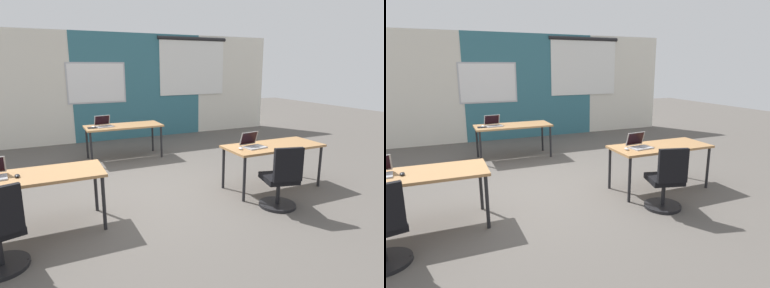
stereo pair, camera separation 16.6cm
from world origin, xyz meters
TOP-DOWN VIEW (x-y plane):
  - ground_plane at (0.00, 0.00)m, footprint 24.00×24.00m
  - back_wall_assembly at (0.05, 4.19)m, footprint 10.00×0.27m
  - desk_near_left at (-1.75, -0.60)m, footprint 1.60×0.70m
  - desk_near_right at (1.75, -0.60)m, footprint 1.60×0.70m
  - desk_far_center at (0.00, 2.20)m, footprint 1.60×0.70m
  - mouse_near_left_end at (-1.91, -0.62)m, footprint 0.06×0.10m
  - laptop_far_left at (-0.41, 2.21)m, footprint 0.37×0.35m
  - mousepad_far_left at (-0.64, 2.16)m, footprint 0.22×0.19m
  - mouse_far_left at (-0.64, 2.16)m, footprint 0.09×0.11m
  - laptop_near_right_inner at (1.36, -0.58)m, footprint 0.36×0.33m
  - mouse_near_right_inner at (1.11, -0.63)m, footprint 0.07×0.11m
  - chair_near_right_inner at (1.34, -1.31)m, footprint 0.54×0.59m

SIDE VIEW (x-z plane):
  - ground_plane at x=0.00m, z-range 0.00..0.00m
  - chair_near_right_inner at x=1.34m, z-range -0.08..0.84m
  - desk_near_left at x=-1.75m, z-range 0.30..1.02m
  - desk_near_right at x=1.75m, z-range 0.30..1.02m
  - desk_far_center at x=0.00m, z-range 0.30..1.02m
  - mousepad_far_left at x=-0.64m, z-range 0.72..0.72m
  - mouse_near_left_end at x=-1.91m, z-range 0.72..0.75m
  - mouse_near_right_inner at x=1.11m, z-range 0.72..0.75m
  - mouse_far_left at x=-0.64m, z-range 0.72..0.76m
  - laptop_far_left at x=-0.41m, z-range 0.66..0.88m
  - laptop_near_right_inner at x=1.36m, z-range 0.65..0.88m
  - back_wall_assembly at x=0.05m, z-range 0.01..2.81m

